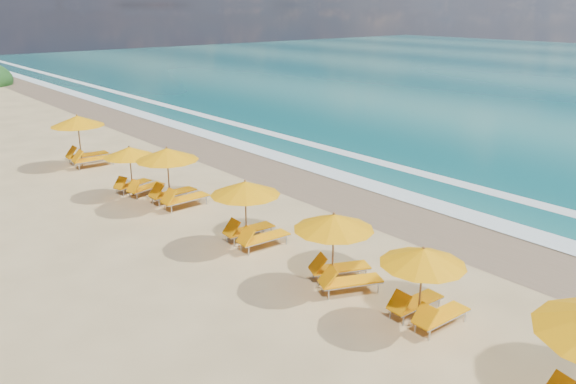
{
  "coord_description": "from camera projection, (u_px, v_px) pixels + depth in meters",
  "views": [
    {
      "loc": [
        -11.45,
        -13.7,
        7.08
      ],
      "look_at": [
        0.0,
        0.0,
        1.2
      ],
      "focal_mm": 35.48,
      "sensor_mm": 36.0,
      "label": 1
    }
  ],
  "objects": [
    {
      "name": "surf_foam",
      "position": [
        414.0,
        186.0,
        23.24
      ],
      "size": [
        4.0,
        160.0,
        0.01
      ],
      "color": "white",
      "rests_on": "ground"
    },
    {
      "name": "station_1",
      "position": [
        425.0,
        280.0,
        12.97
      ],
      "size": [
        2.2,
        2.05,
        1.99
      ],
      "rotation": [
        0.0,
        0.0,
        -0.05
      ],
      "color": "olive",
      "rests_on": "ground"
    },
    {
      "name": "wet_sand",
      "position": [
        369.0,
        201.0,
        21.61
      ],
      "size": [
        4.0,
        160.0,
        0.01
      ],
      "primitive_type": "cube",
      "color": "#896F51",
      "rests_on": "ground"
    },
    {
      "name": "station_4",
      "position": [
        173.0,
        173.0,
        20.67
      ],
      "size": [
        2.5,
        2.32,
        2.29
      ],
      "rotation": [
        0.0,
        0.0,
        0.03
      ],
      "color": "olive",
      "rests_on": "ground"
    },
    {
      "name": "station_6",
      "position": [
        83.0,
        137.0,
        25.97
      ],
      "size": [
        2.69,
        2.51,
        2.42
      ],
      "rotation": [
        0.0,
        0.0,
        -0.06
      ],
      "color": "olive",
      "rests_on": "ground"
    },
    {
      "name": "station_2",
      "position": [
        339.0,
        245.0,
        14.67
      ],
      "size": [
        2.77,
        2.75,
        2.11
      ],
      "rotation": [
        0.0,
        0.0,
        -0.43
      ],
      "color": "olive",
      "rests_on": "ground"
    },
    {
      "name": "station_5",
      "position": [
        134.0,
        167.0,
        22.01
      ],
      "size": [
        2.48,
        2.4,
        2.0
      ],
      "rotation": [
        0.0,
        0.0,
        0.25
      ],
      "color": "olive",
      "rests_on": "ground"
    },
    {
      "name": "ground",
      "position": [
        288.0,
        226.0,
        19.17
      ],
      "size": [
        160.0,
        160.0,
        0.0
      ],
      "primitive_type": "plane",
      "color": "tan",
      "rests_on": "ground"
    },
    {
      "name": "station_3",
      "position": [
        250.0,
        208.0,
        17.27
      ],
      "size": [
        2.41,
        2.25,
        2.15
      ],
      "rotation": [
        0.0,
        0.0,
        -0.06
      ],
      "color": "olive",
      "rests_on": "ground"
    }
  ]
}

